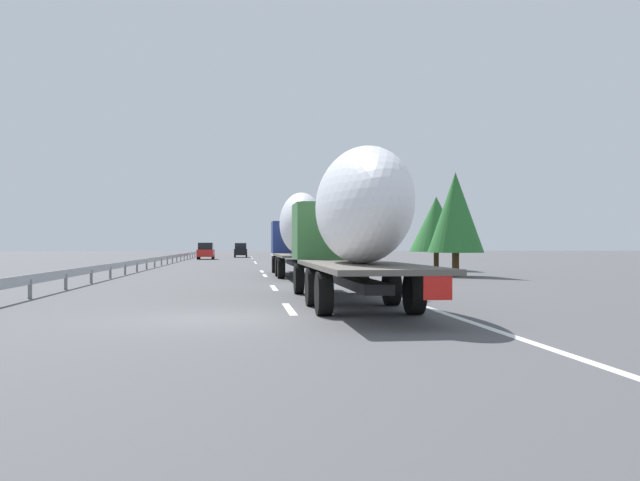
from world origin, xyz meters
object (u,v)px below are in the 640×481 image
truck_trailing (353,219)px  car_red_compact (206,251)px  car_black_suv (241,250)px  truck_lead (299,231)px  road_sign (321,240)px

truck_trailing → car_red_compact: size_ratio=2.68×
truck_trailing → car_black_suv: bearing=2.6°
truck_lead → road_sign: 15.98m
truck_trailing → road_sign: 32.99m
truck_trailing → car_red_compact: bearing=7.0°
truck_lead → road_sign: (15.67, -3.10, -0.37)m
car_red_compact → car_black_suv: size_ratio=1.03×
truck_lead → truck_trailing: bearing=180.0°
car_red_compact → car_black_suv: 12.29m
truck_trailing → road_sign: size_ratio=4.14×
truck_lead → truck_trailing: (-17.18, 0.00, -0.08)m
truck_lead → car_red_compact: bearing=9.8°
road_sign → car_red_compact: bearing=21.1°
car_black_suv → road_sign: size_ratio=1.49×
truck_lead → car_red_compact: size_ratio=2.70×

